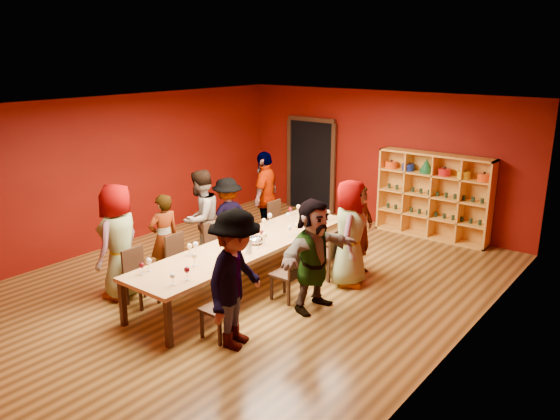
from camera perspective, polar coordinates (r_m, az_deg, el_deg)
The scene contains 50 objects.
room_shell at distance 8.84m, azimuth -3.44°, elevation 1.07°, with size 7.10×9.10×3.04m.
tasting_table at distance 9.09m, azimuth -3.35°, elevation -3.81°, with size 1.10×4.50×0.75m.
doorway at distance 13.42m, azimuth 3.36°, elevation 4.67°, with size 1.40×0.17×2.30m.
shelving_unit at distance 11.86m, azimuth 15.80°, elevation 1.84°, with size 2.40×0.40×1.80m.
chair_person_left_0 at distance 8.81m, azimuth -14.60°, elevation -6.43°, with size 0.42×0.42×0.89m.
person_left_0 at distance 8.98m, azimuth -16.50°, elevation -3.15°, with size 0.91×0.50×1.86m, color silver.
chair_person_left_1 at distance 9.30m, azimuth -10.46°, elevation -4.92°, with size 0.42×0.42×0.89m.
person_left_1 at distance 9.47m, azimuth -12.01°, elevation -2.88°, with size 0.56×0.41×1.53m, color silver.
chair_person_left_2 at distance 9.86m, azimuth -6.67°, elevation -3.52°, with size 0.42×0.42×0.89m.
person_left_2 at distance 9.99m, azimuth -8.27°, elevation -0.90°, with size 0.87×0.48×1.79m, color #16183C.
chair_person_left_3 at distance 10.30m, azimuth -4.16°, elevation -2.58°, with size 0.42×0.42×0.89m.
person_left_3 at distance 10.42m, azimuth -5.50°, elevation -0.79°, with size 1.00×0.41×1.54m, color silver.
chair_person_left_4 at distance 11.13m, azimuth -0.18°, elevation -1.07°, with size 0.42×0.42×0.89m.
person_left_4 at distance 11.22m, azimuth -1.54°, elevation 1.42°, with size 1.10×0.50×1.88m, color #16183C.
chair_person_right_0 at distance 7.54m, azimuth -5.97°, elevation -9.93°, with size 0.42×0.42×0.89m.
person_right_0 at distance 7.20m, azimuth -4.64°, elevation -7.25°, with size 1.23×0.51×1.90m, color #CC898E.
chair_person_right_2 at distance 8.60m, azimuth 1.13°, elevation -6.43°, with size 0.42×0.42×0.89m.
person_right_2 at distance 8.23m, azimuth 3.50°, elevation -4.71°, with size 1.62×0.46×1.74m, color #5173A6.
chair_person_right_3 at distance 9.47m, azimuth 5.25°, elevation -4.32°, with size 0.42×0.42×0.89m.
person_right_3 at distance 9.14m, azimuth 7.31°, elevation -2.41°, with size 0.89×0.48×1.81m, color #BE7F8C.
chair_person_right_4 at distance 9.89m, azimuth 6.91°, elevation -3.47°, with size 0.42×0.42×0.89m.
person_right_4 at distance 9.65m, azimuth 8.41°, elevation -2.06°, with size 0.59×0.43×1.61m, color #5C80BE.
wine_glass_0 at distance 10.47m, azimuth 1.07°, elevation 0.02°, with size 0.08×0.08×0.19m.
wine_glass_1 at distance 8.80m, azimuth -5.62°, elevation -3.08°, with size 0.09×0.09×0.22m.
wine_glass_2 at distance 8.61m, azimuth -9.44°, elevation -3.80°, with size 0.08×0.08×0.20m.
wine_glass_3 at distance 7.70m, azimuth -9.71°, elevation -6.24°, with size 0.08×0.08×0.20m.
wine_glass_4 at distance 8.18m, azimuth -8.93°, elevation -4.81°, with size 0.08×0.08×0.21m.
wine_glass_5 at distance 7.59m, azimuth -11.17°, elevation -6.83°, with size 0.07×0.07×0.18m.
wine_glass_6 at distance 10.23m, azimuth 5.05°, elevation -0.31°, with size 0.09×0.09×0.21m.
wine_glass_7 at distance 9.18m, azimuth -1.90°, elevation -2.40°, with size 0.07×0.07×0.18m.
wine_glass_8 at distance 9.48m, azimuth 1.72°, elevation -1.68°, with size 0.08×0.08×0.20m.
wine_glass_9 at distance 10.19m, azimuth 4.39°, elevation -0.38°, with size 0.09×0.09×0.21m.
wine_glass_10 at distance 10.13m, azimuth 0.85°, elevation -0.54°, with size 0.07×0.07×0.19m.
wine_glass_11 at distance 8.03m, azimuth -14.24°, elevation -5.68°, with size 0.07×0.07×0.18m.
wine_glass_12 at distance 9.74m, azimuth -1.69°, elevation -1.17°, with size 0.08×0.08×0.20m.
wine_glass_13 at distance 9.36m, azimuth -4.19°, elevation -1.91°, with size 0.08×0.08×0.21m.
wine_glass_14 at distance 8.82m, azimuth -2.32°, elevation -3.15°, with size 0.08×0.08×0.19m.
wine_glass_15 at distance 8.10m, azimuth -6.20°, elevation -5.00°, with size 0.08×0.08×0.19m.
wine_glass_16 at distance 9.36m, azimuth 1.00°, elevation -1.94°, with size 0.08×0.08×0.19m.
wine_glass_17 at distance 8.61m, azimuth -8.82°, elevation -3.65°, with size 0.09×0.09×0.22m.
wine_glass_18 at distance 9.22m, azimuth -5.12°, elevation -2.20°, with size 0.08×0.08×0.21m.
wine_glass_19 at distance 8.94m, azimuth -1.63°, elevation -2.71°, with size 0.09×0.09×0.22m.
wine_glass_20 at distance 8.12m, azimuth -13.56°, elevation -5.25°, with size 0.08×0.08×0.21m.
wine_glass_21 at distance 10.01m, azimuth -1.08°, elevation -0.64°, with size 0.09×0.09×0.21m.
wine_glass_22 at distance 8.30m, azimuth -5.50°, elevation -4.52°, with size 0.07×0.07×0.18m.
wine_glass_23 at distance 10.60m, azimuth 1.93°, elevation 0.29°, with size 0.08×0.08×0.20m.
spittoon_bowl at distance 9.04m, azimuth -2.58°, elevation -3.16°, with size 0.26×0.26×0.14m, color silver.
carafe_a at distance 9.21m, azimuth -2.94°, elevation -2.46°, with size 0.10×0.10×0.24m.
carafe_b at distance 8.61m, azimuth -3.30°, elevation -3.72°, with size 0.14×0.14×0.28m.
wine_bottle at distance 10.08m, azimuth 2.18°, elevation -0.80°, with size 0.08×0.08×0.28m.
Camera 1 is at (5.66, -6.38, 3.82)m, focal length 35.00 mm.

